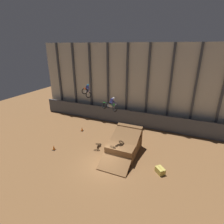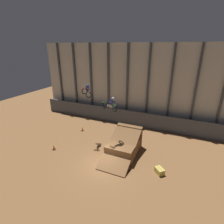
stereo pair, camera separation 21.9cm
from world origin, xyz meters
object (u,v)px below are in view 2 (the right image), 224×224
(dirt_ramp, at_px, (124,145))
(rider_bike_left_air, at_px, (87,91))
(hay_bale_trackside, at_px, (159,171))
(traffic_cone_near_ramp, at_px, (54,147))
(traffic_cone_arena_edge, at_px, (82,129))
(rider_bike_right_air, at_px, (111,105))

(dirt_ramp, height_order, rider_bike_left_air, rider_bike_left_air)
(dirt_ramp, xyz_separation_m, hay_bale_trackside, (4.25, -2.01, -0.61))
(traffic_cone_near_ramp, relative_size, traffic_cone_arena_edge, 1.00)
(traffic_cone_near_ramp, bearing_deg, hay_bale_trackside, 4.22)
(traffic_cone_arena_edge, relative_size, hay_bale_trackside, 0.55)
(traffic_cone_near_ramp, xyz_separation_m, hay_bale_trackside, (11.80, 0.87, -0.00))
(hay_bale_trackside, bearing_deg, dirt_ramp, 154.66)
(rider_bike_left_air, distance_m, hay_bale_trackside, 11.39)
(dirt_ramp, height_order, hay_bale_trackside, dirt_ramp)
(traffic_cone_near_ramp, bearing_deg, dirt_ramp, 20.88)
(rider_bike_left_air, bearing_deg, hay_bale_trackside, -28.16)
(traffic_cone_arena_edge, xyz_separation_m, hay_bale_trackside, (11.42, -4.48, -0.00))
(traffic_cone_arena_edge, bearing_deg, rider_bike_right_air, -27.89)
(rider_bike_left_air, height_order, hay_bale_trackside, rider_bike_left_air)
(dirt_ramp, distance_m, rider_bike_left_air, 7.43)
(rider_bike_left_air, xyz_separation_m, traffic_cone_near_ramp, (-2.58, -3.63, -6.07))
(rider_bike_right_air, distance_m, traffic_cone_arena_edge, 8.39)
(rider_bike_left_air, bearing_deg, dirt_ramp, -20.05)
(rider_bike_right_air, height_order, traffic_cone_near_ramp, rider_bike_right_air)
(rider_bike_left_air, bearing_deg, traffic_cone_near_ramp, -136.87)
(dirt_ramp, xyz_separation_m, traffic_cone_near_ramp, (-7.55, -2.88, -0.61))
(rider_bike_left_air, relative_size, rider_bike_right_air, 0.99)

